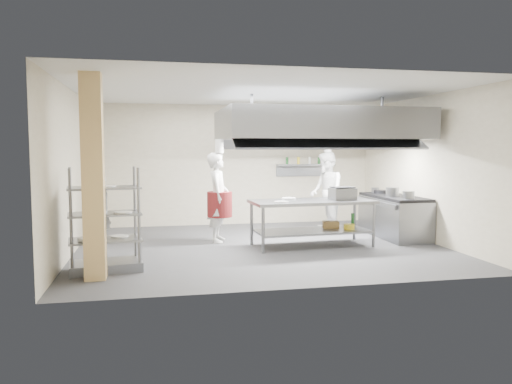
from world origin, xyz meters
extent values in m
plane|color=#2C2C2E|center=(0.00, 0.00, 0.00)|extent=(7.00, 7.00, 0.00)
plane|color=silver|center=(0.00, 0.00, 3.00)|extent=(7.00, 7.00, 0.00)
plane|color=#BBAF94|center=(0.00, 3.00, 1.50)|extent=(7.00, 0.00, 7.00)
plane|color=#BBAF94|center=(-3.50, 0.00, 1.50)|extent=(0.00, 6.00, 6.00)
plane|color=#BBAF94|center=(3.50, 0.00, 1.50)|extent=(0.00, 6.00, 6.00)
cube|color=#E0B773|center=(-2.90, -1.90, 1.50)|extent=(0.30, 0.30, 3.00)
cube|color=gray|center=(1.30, 0.40, 2.40)|extent=(4.00, 2.50, 0.60)
cube|color=white|center=(0.40, 0.40, 2.08)|extent=(1.60, 0.12, 0.04)
cube|color=white|center=(2.20, 0.40, 2.08)|extent=(1.60, 0.12, 0.04)
cube|color=gray|center=(1.80, 2.84, 1.50)|extent=(1.50, 0.28, 0.04)
cube|color=gray|center=(1.00, -0.15, 0.88)|extent=(2.46, 1.14, 0.06)
cube|color=gray|center=(1.00, -0.15, 0.30)|extent=(2.26, 1.03, 0.04)
cube|color=gray|center=(3.08, 0.50, 0.42)|extent=(0.80, 2.00, 0.84)
cube|color=black|center=(3.08, 0.50, 0.87)|extent=(0.78, 1.96, 0.06)
imported|color=white|center=(-0.75, 0.67, 0.92)|extent=(0.57, 0.75, 1.84)
imported|color=silver|center=(1.86, 1.46, 0.93)|extent=(0.79, 0.97, 1.85)
imported|color=silver|center=(-2.91, -1.28, 0.81)|extent=(0.45, 0.97, 1.61)
cube|color=slate|center=(1.63, -0.15, 1.02)|extent=(0.50, 0.41, 0.23)
cube|color=brown|center=(1.45, 0.01, 0.39)|extent=(0.35, 0.27, 0.14)
cylinder|color=gray|center=(2.95, 0.35, 1.00)|extent=(0.28, 0.28, 0.19)
cylinder|color=white|center=(-2.80, -1.42, 0.52)|extent=(0.28, 0.28, 0.05)
camera|label=1|loc=(-2.04, -9.44, 1.92)|focal=35.00mm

